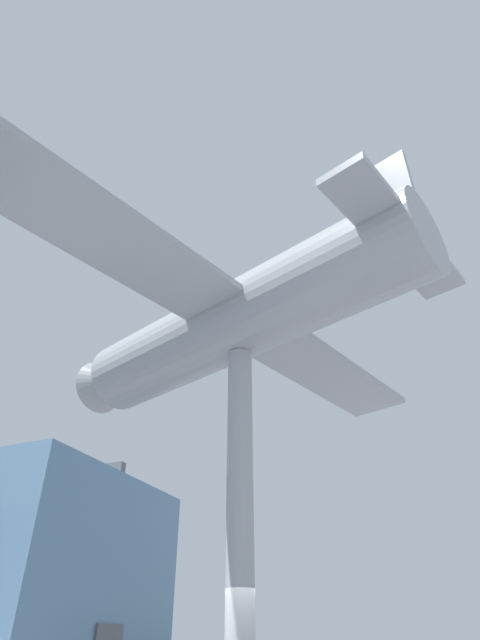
# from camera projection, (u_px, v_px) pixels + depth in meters

# --- Properties ---
(glass_pavilion_right) EXTENTS (10.52, 11.47, 8.93)m
(glass_pavilion_right) POSITION_uv_depth(u_px,v_px,m) (11.00, 578.00, 22.96)
(glass_pavilion_right) COLOR slate
(glass_pavilion_right) RESTS_ON ground_plane
(support_pylon_central) EXTENTS (0.58, 0.58, 7.71)m
(support_pylon_central) POSITION_uv_depth(u_px,v_px,m) (240.00, 515.00, 10.41)
(support_pylon_central) COLOR #999EA3
(support_pylon_central) RESTS_ON ground_plane
(suspended_airplane) EXTENTS (15.07, 11.81, 3.55)m
(suspended_airplane) POSITION_uv_depth(u_px,v_px,m) (233.00, 323.00, 13.22)
(suspended_airplane) COLOR #93999E
(suspended_airplane) RESTS_ON support_pylon_central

